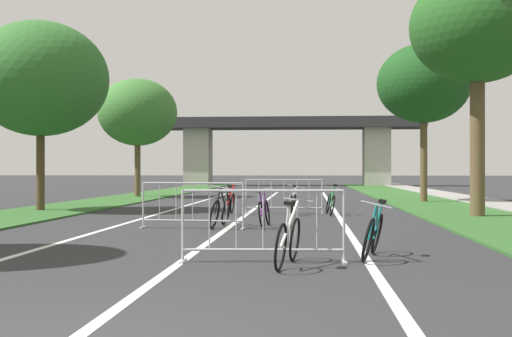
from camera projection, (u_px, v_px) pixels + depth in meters
grass_verge_left at (127, 198)px, 29.60m from camera, size 3.08×60.05×0.05m
grass_verge_right at (413, 199)px, 28.57m from camera, size 3.08×60.05×0.05m
sidewalk_path_right at (470, 199)px, 28.37m from camera, size 1.87×60.05×0.08m
lane_stripe_center at (254, 209)px, 21.91m from camera, size 0.14×34.74×0.01m
lane_stripe_right_lane at (334, 209)px, 21.70m from camera, size 0.14×34.74×0.01m
lane_stripe_left_lane at (176, 209)px, 22.13m from camera, size 0.14×34.74×0.01m
overpass_bridge at (286, 137)px, 54.07m from camera, size 22.56×3.89×5.66m
tree_left_cypress_far at (41, 79)px, 20.74m from camera, size 4.32×4.32×6.09m
tree_left_maple_mid at (138, 112)px, 31.22m from camera, size 3.81×3.81×5.73m
tree_right_pine_far at (477, 28)px, 18.03m from camera, size 3.73×3.73×6.93m
tree_right_oak_mid at (424, 84)px, 26.35m from camera, size 3.79×3.79×6.47m
crowd_barrier_nearest at (263, 226)px, 9.31m from camera, size 2.40×0.58×1.05m
crowd_barrier_second at (193, 206)px, 14.67m from camera, size 2.40×0.58×1.05m
crowd_barrier_third at (284, 196)px, 19.73m from camera, size 2.38×0.44×1.05m
bicycle_green_0 at (331, 203)px, 19.11m from camera, size 0.50×1.62×0.92m
bicycle_white_1 at (288, 239)px, 8.92m from camera, size 0.53×1.63×0.93m
bicycle_purple_2 at (264, 212)px, 15.02m from camera, size 0.44×1.67×0.91m
bicycle_silver_3 at (292, 203)px, 19.10m from camera, size 0.52×1.58×0.90m
bicycle_teal_4 at (373, 234)px, 9.72m from camera, size 0.55×1.62×0.89m
bicycle_red_5 at (230, 203)px, 19.29m from camera, size 0.50×1.63×0.92m
bicycle_black_6 at (221, 211)px, 14.99m from camera, size 0.50×1.75×1.00m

